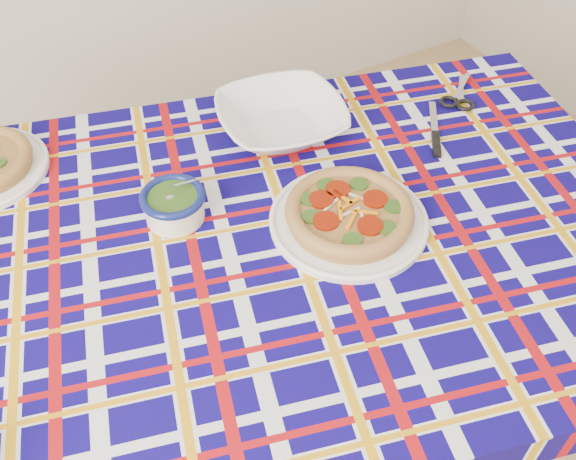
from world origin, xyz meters
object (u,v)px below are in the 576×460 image
main_focaccia_plate (349,212)px  serving_bowl (281,119)px  pesto_bowl (173,203)px  dining_table (261,266)px

main_focaccia_plate → serving_bowl: (0.03, 0.35, 0.00)m
main_focaccia_plate → pesto_bowl: 0.37m
main_focaccia_plate → serving_bowl: bearing=85.0°
dining_table → main_focaccia_plate: 0.22m
dining_table → serving_bowl: size_ratio=6.23×
pesto_bowl → serving_bowl: size_ratio=0.45×
dining_table → serving_bowl: (0.21, 0.30, 0.12)m
dining_table → serving_bowl: bearing=68.9°
main_focaccia_plate → pesto_bowl: pesto_bowl is taller
dining_table → serving_bowl: serving_bowl is taller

